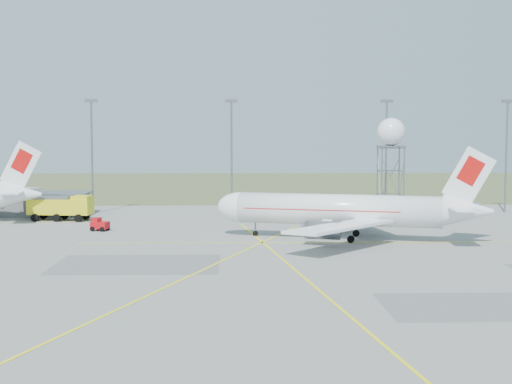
{
  "coord_description": "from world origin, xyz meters",
  "views": [
    {
      "loc": [
        -9.08,
        -62.36,
        14.14
      ],
      "look_at": [
        -6.29,
        40.0,
        5.9
      ],
      "focal_mm": 50.0,
      "sensor_mm": 36.0,
      "label": 1
    }
  ],
  "objects_px": {
    "airliner_main": "(343,211)",
    "baggage_tug": "(100,226)",
    "radar_tower": "(391,162)",
    "fire_truck": "(62,208)"
  },
  "relations": [
    {
      "from": "airliner_main",
      "to": "fire_truck",
      "type": "relative_size",
      "value": 3.44
    },
    {
      "from": "baggage_tug",
      "to": "airliner_main",
      "type": "bearing_deg",
      "value": 2.96
    },
    {
      "from": "airliner_main",
      "to": "baggage_tug",
      "type": "bearing_deg",
      "value": 0.85
    },
    {
      "from": "baggage_tug",
      "to": "fire_truck",
      "type": "bearing_deg",
      "value": 141.71
    },
    {
      "from": "radar_tower",
      "to": "fire_truck",
      "type": "xyz_separation_m",
      "value": [
        -54.94,
        -1.92,
        -7.55
      ]
    },
    {
      "from": "radar_tower",
      "to": "baggage_tug",
      "type": "relative_size",
      "value": 5.9
    },
    {
      "from": "radar_tower",
      "to": "baggage_tug",
      "type": "bearing_deg",
      "value": -162.13
    },
    {
      "from": "airliner_main",
      "to": "radar_tower",
      "type": "xyz_separation_m",
      "value": [
        11.72,
        24.4,
        5.63
      ]
    },
    {
      "from": "airliner_main",
      "to": "radar_tower",
      "type": "height_order",
      "value": "radar_tower"
    },
    {
      "from": "fire_truck",
      "to": "baggage_tug",
      "type": "bearing_deg",
      "value": -48.85
    }
  ]
}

